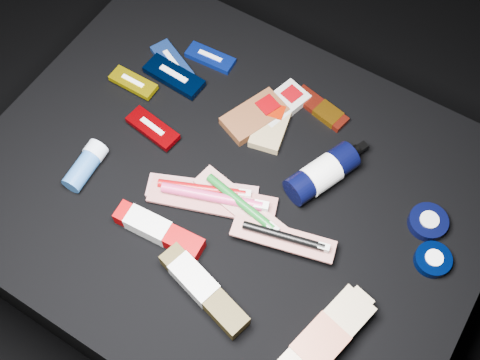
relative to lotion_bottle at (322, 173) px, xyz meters
The scene contains 22 objects.
ground 0.46m from the lotion_bottle, 144.88° to the right, with size 3.00×3.00×0.00m, color black.
cloth_table 0.29m from the lotion_bottle, 144.88° to the right, with size 0.98×0.78×0.40m, color black.
luna_bar_0 0.37m from the lotion_bottle, 158.49° to the left, with size 0.11×0.05×0.01m.
luna_bar_1 0.41m from the lotion_bottle, 168.80° to the left, with size 0.12×0.09×0.02m.
luna_bar_2 0.38m from the lotion_bottle, behind, with size 0.13×0.06×0.02m.
luna_bar_3 0.44m from the lotion_bottle, behind, with size 0.10×0.04×0.01m.
luna_bar_4 0.35m from the lotion_bottle, 166.43° to the right, with size 0.12×0.06×0.01m.
clif_bar_0 0.19m from the lotion_bottle, 161.83° to the left, with size 0.11×0.15×0.02m.
clif_bar_1 0.19m from the lotion_bottle, 143.04° to the left, with size 0.09×0.13×0.02m.
clif_bar_2 0.16m from the lotion_bottle, 158.08° to the left, with size 0.09×0.13×0.02m.
power_bar 0.16m from the lotion_bottle, 116.75° to the left, with size 0.13×0.06×0.02m.
lotion_bottle is the anchor object (origin of this frame).
cream_tin_upper 0.22m from the lotion_bottle, ahead, with size 0.07×0.07×0.02m.
cream_tin_lower 0.25m from the lotion_bottle, ahead, with size 0.07×0.07×0.02m.
bodywash_bottle 0.31m from the lotion_bottle, 60.39° to the right, with size 0.10×0.20×0.04m.
deodorant_stick 0.46m from the lotion_bottle, 150.98° to the right, with size 0.05×0.10×0.04m.
toothbrush_pack_0 0.23m from the lotion_bottle, 141.55° to the right, with size 0.22×0.13×0.02m.
toothbrush_pack_1 0.21m from the lotion_bottle, 135.10° to the right, with size 0.25×0.14×0.03m.
toothbrush_pack_2 0.17m from the lotion_bottle, 125.73° to the right, with size 0.21×0.08×0.02m.
toothbrush_pack_3 0.15m from the lotion_bottle, 88.01° to the right, with size 0.20×0.09×0.02m.
toothpaste_carton_red 0.33m from the lotion_bottle, 128.88° to the right, with size 0.18×0.05×0.03m.
toothpaste_carton_green 0.32m from the lotion_bottle, 103.70° to the right, with size 0.20×0.09×0.04m.
Camera 1 is at (0.30, -0.44, 1.44)m, focal length 45.00 mm.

